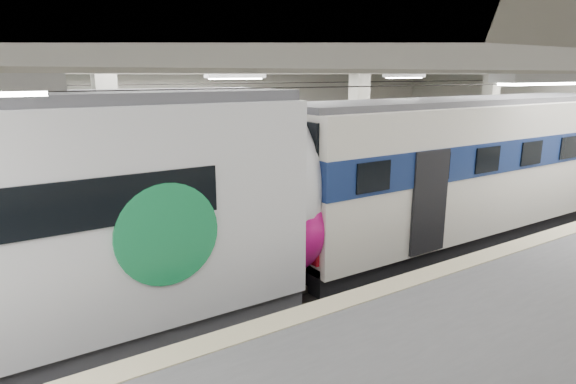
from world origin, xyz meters
TOP-DOWN VIEW (x-y plane):
  - station_hall at (0.00, -1.74)m, footprint 36.00×24.00m
  - modern_emu at (-5.57, -0.00)m, footprint 14.68×3.03m
  - older_rer at (6.74, 0.00)m, footprint 13.00×2.87m

SIDE VIEW (x-z plane):
  - older_rer at x=6.74m, z-range 0.11..4.41m
  - modern_emu at x=-5.57m, z-range -0.04..4.65m
  - station_hall at x=0.00m, z-range 0.37..6.12m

